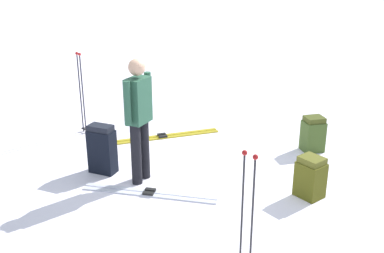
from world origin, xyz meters
name	(u,v)px	position (x,y,z in m)	size (l,w,h in m)	color
ground_plane	(192,172)	(0.00, 0.00, 0.00)	(80.00, 80.00, 0.00)	white
skier_standing	(139,115)	(-0.09, -0.73, 0.95)	(0.38, 0.47, 1.70)	black
ski_pair_near	(162,137)	(-1.41, 0.12, 0.01)	(0.41, 1.97, 0.05)	#B19B1D
ski_pair_far	(149,193)	(0.33, -0.77, 0.01)	(1.24, 1.52, 0.05)	silver
backpack_large_dark	(310,177)	(1.26, 1.07, 0.27)	(0.38, 0.34, 0.55)	#4E4E12
backpack_bright	(102,149)	(-0.56, -1.13, 0.35)	(0.42, 0.41, 0.71)	black
backpack_small_spare	(313,134)	(0.11, 2.04, 0.27)	(0.33, 0.36, 0.56)	#3E5421
ski_poles_planted_near	(81,89)	(-2.20, -1.01, 0.77)	(0.15, 0.10, 1.40)	black
ski_poles_planted_far	(247,211)	(2.29, -0.52, 0.74)	(0.19, 0.11, 1.34)	#242428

